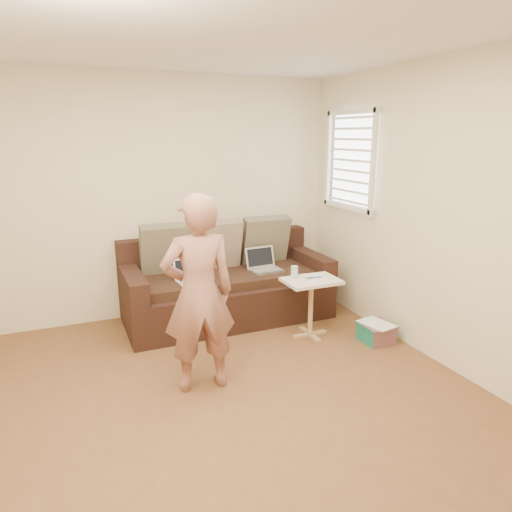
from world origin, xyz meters
name	(u,v)px	position (x,y,z in m)	size (l,w,h in m)	color
floor	(231,417)	(0.00, 0.00, 0.00)	(4.50, 4.50, 0.00)	brown
ceiling	(224,22)	(0.00, 0.00, 2.60)	(4.50, 4.50, 0.00)	white
wall_back	(157,199)	(0.00, 2.25, 1.30)	(4.00, 4.00, 0.00)	beige
wall_right	(459,220)	(2.00, 0.00, 1.30)	(4.50, 4.50, 0.00)	beige
window_blinds	(351,160)	(1.95, 1.50, 1.70)	(0.12, 0.88, 1.08)	white
sofa	(228,281)	(0.62, 1.77, 0.42)	(2.20, 0.95, 0.85)	black
pillow_left	(166,249)	(0.02, 2.02, 0.79)	(0.55, 0.14, 0.55)	brown
pillow_mid	(216,245)	(0.57, 1.98, 0.79)	(0.55, 0.14, 0.55)	#796956
pillow_right	(265,240)	(1.17, 2.01, 0.79)	(0.55, 0.14, 0.55)	brown
laptop_silver	(266,271)	(1.04, 1.67, 0.52)	(0.35, 0.25, 0.23)	#B7BABC
laptop_white	(193,282)	(0.20, 1.62, 0.52)	(0.31, 0.23, 0.23)	white
person	(199,294)	(-0.07, 0.50, 0.78)	(0.57, 0.39, 1.57)	#9F5857
side_table	(311,308)	(1.23, 1.01, 0.30)	(0.54, 0.38, 0.59)	silver
drinking_glass	(294,272)	(1.10, 1.13, 0.65)	(0.07, 0.07, 0.12)	silver
scissors	(314,278)	(1.26, 1.03, 0.60)	(0.18, 0.10, 0.02)	silver
paper_on_table	(314,278)	(1.27, 1.04, 0.59)	(0.21, 0.30, 0.00)	white
striped_box	(376,332)	(1.75, 0.63, 0.09)	(0.30, 0.30, 0.19)	#D11F4B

